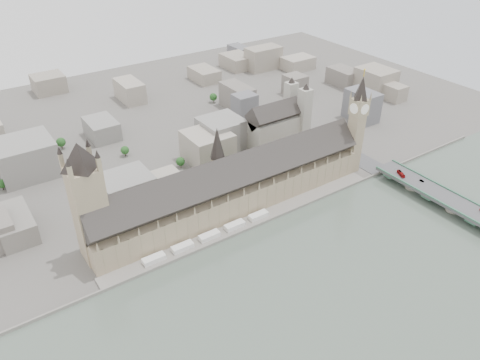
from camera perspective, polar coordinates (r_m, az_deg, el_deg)
ground at (r=412.07m, az=0.55°, el=-4.78°), size 900.00×900.00×0.00m
river_thames at (r=328.36m, az=18.13°, el=-19.02°), size 600.00×600.00×0.00m
embankment_wall at (r=401.47m, az=1.77°, el=-5.67°), size 600.00×1.50×3.00m
river_terrace at (r=406.59m, az=1.15°, el=-5.19°), size 270.00×15.00×2.00m
terrace_tents at (r=388.13m, az=-3.76°, el=-6.81°), size 118.00×7.00×4.00m
palace_of_westminster at (r=412.45m, az=-0.99°, el=-0.90°), size 265.00×40.73×55.44m
elizabeth_tower at (r=468.82m, az=14.14°, el=7.30°), size 17.00×17.00×107.50m
victoria_tower at (r=359.46m, az=-18.10°, el=-2.01°), size 30.00×30.00×100.00m
central_tower at (r=394.39m, az=-2.76°, el=3.37°), size 13.00×13.00×48.00m
westminster_bridge at (r=463.53m, az=23.83°, el=-2.49°), size 25.00×325.00×10.25m
westminster_abbey at (r=521.97m, az=4.69°, el=6.81°), size 68.00×36.00×64.00m
city_skyline_inland at (r=594.34m, az=-13.15°, el=8.67°), size 720.00×360.00×38.00m
park_trees at (r=445.56m, az=-4.90°, el=-0.59°), size 110.00×30.00×15.00m
red_bus_north at (r=478.70m, az=19.03°, el=0.73°), size 7.47×12.16×3.36m
car_silver at (r=475.92m, az=21.28°, el=-0.09°), size 1.99×4.58×1.47m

